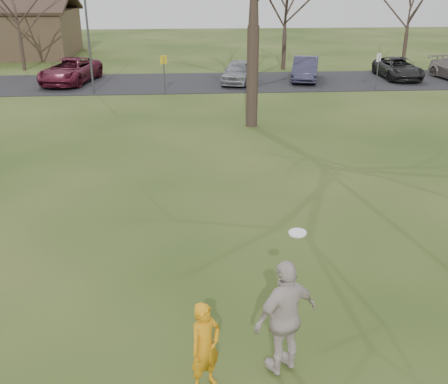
{
  "coord_description": "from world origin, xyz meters",
  "views": [
    {
      "loc": [
        -0.79,
        -6.97,
        6.11
      ],
      "look_at": [
        0.0,
        4.0,
        1.5
      ],
      "focal_mm": 41.62,
      "sensor_mm": 36.0,
      "label": 1
    }
  ],
  "objects_px": {
    "player_defender": "(205,347)",
    "catching_play": "(286,317)",
    "car_2": "(70,71)",
    "car_4": "(238,72)",
    "lamp_post": "(87,19)",
    "car_6": "(398,68)",
    "car_5": "(305,69)"
  },
  "relations": [
    {
      "from": "player_defender",
      "to": "lamp_post",
      "type": "relative_size",
      "value": 0.25
    },
    {
      "from": "car_6",
      "to": "catching_play",
      "type": "xyz_separation_m",
      "value": [
        -11.91,
        -25.6,
        0.4
      ]
    },
    {
      "from": "player_defender",
      "to": "catching_play",
      "type": "height_order",
      "value": "catching_play"
    },
    {
      "from": "car_2",
      "to": "car_5",
      "type": "xyz_separation_m",
      "value": [
        14.37,
        -0.2,
        -0.03
      ]
    },
    {
      "from": "player_defender",
      "to": "catching_play",
      "type": "bearing_deg",
      "value": -25.92
    },
    {
      "from": "player_defender",
      "to": "car_4",
      "type": "height_order",
      "value": "player_defender"
    },
    {
      "from": "car_4",
      "to": "car_5",
      "type": "height_order",
      "value": "car_5"
    },
    {
      "from": "lamp_post",
      "to": "car_6",
      "type": "bearing_deg",
      "value": 8.89
    },
    {
      "from": "car_4",
      "to": "car_5",
      "type": "xyz_separation_m",
      "value": [
        4.25,
        0.53,
        0.03
      ]
    },
    {
      "from": "car_4",
      "to": "car_5",
      "type": "distance_m",
      "value": 4.28
    },
    {
      "from": "car_2",
      "to": "car_4",
      "type": "xyz_separation_m",
      "value": [
        10.12,
        -0.73,
        -0.06
      ]
    },
    {
      "from": "player_defender",
      "to": "car_4",
      "type": "distance_m",
      "value": 25.27
    },
    {
      "from": "car_6",
      "to": "car_5",
      "type": "bearing_deg",
      "value": -176.39
    },
    {
      "from": "car_5",
      "to": "lamp_post",
      "type": "height_order",
      "value": "lamp_post"
    },
    {
      "from": "car_5",
      "to": "lamp_post",
      "type": "bearing_deg",
      "value": -153.5
    },
    {
      "from": "car_4",
      "to": "lamp_post",
      "type": "bearing_deg",
      "value": -150.72
    },
    {
      "from": "car_6",
      "to": "lamp_post",
      "type": "xyz_separation_m",
      "value": [
        -18.59,
        -2.91,
        3.3
      ]
    },
    {
      "from": "car_4",
      "to": "catching_play",
      "type": "distance_m",
      "value": 24.88
    },
    {
      "from": "car_4",
      "to": "lamp_post",
      "type": "height_order",
      "value": "lamp_post"
    },
    {
      "from": "car_5",
      "to": "catching_play",
      "type": "height_order",
      "value": "catching_play"
    },
    {
      "from": "car_2",
      "to": "car_6",
      "type": "bearing_deg",
      "value": 12.18
    },
    {
      "from": "car_6",
      "to": "catching_play",
      "type": "distance_m",
      "value": 28.24
    },
    {
      "from": "catching_play",
      "to": "car_6",
      "type": "bearing_deg",
      "value": 65.06
    },
    {
      "from": "car_6",
      "to": "catching_play",
      "type": "relative_size",
      "value": 1.82
    },
    {
      "from": "car_2",
      "to": "car_5",
      "type": "distance_m",
      "value": 14.37
    },
    {
      "from": "car_5",
      "to": "player_defender",
      "type": "bearing_deg",
      "value": -91.12
    },
    {
      "from": "car_2",
      "to": "car_6",
      "type": "distance_m",
      "value": 20.38
    },
    {
      "from": "car_5",
      "to": "car_2",
      "type": "bearing_deg",
      "value": -166.23
    },
    {
      "from": "player_defender",
      "to": "car_2",
      "type": "distance_m",
      "value": 26.8
    },
    {
      "from": "car_5",
      "to": "lamp_post",
      "type": "xyz_separation_m",
      "value": [
        -12.58,
        -2.66,
        3.22
      ]
    },
    {
      "from": "player_defender",
      "to": "car_6",
      "type": "distance_m",
      "value": 29.05
    },
    {
      "from": "car_6",
      "to": "lamp_post",
      "type": "distance_m",
      "value": 19.1
    }
  ]
}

